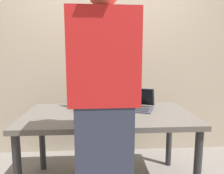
# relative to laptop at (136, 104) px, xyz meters

# --- Properties ---
(desk) EXTENTS (1.57, 0.84, 0.75)m
(desk) POSITION_rel_laptop_xyz_m (-0.29, -0.15, -0.13)
(desk) COLOR #56514C
(desk) RESTS_ON ground
(laptop) EXTENTS (0.44, 0.42, 0.21)m
(laptop) POSITION_rel_laptop_xyz_m (0.00, 0.00, 0.00)
(laptop) COLOR #383D4C
(laptop) RESTS_ON desk
(beer_bottle_brown) EXTENTS (0.07, 0.07, 0.31)m
(beer_bottle_brown) POSITION_rel_laptop_xyz_m (-0.57, 0.11, 0.07)
(beer_bottle_brown) COLOR brown
(beer_bottle_brown) RESTS_ON desk
(beer_bottle_amber) EXTENTS (0.08, 0.08, 0.32)m
(beer_bottle_amber) POSITION_rel_laptop_xyz_m (-0.65, 0.09, 0.07)
(beer_bottle_amber) COLOR #472B14
(beer_bottle_amber) RESTS_ON desk
(beer_bottle_green) EXTENTS (0.06, 0.06, 0.30)m
(beer_bottle_green) POSITION_rel_laptop_xyz_m (-0.54, 0.02, 0.07)
(beer_bottle_green) COLOR #1E5123
(beer_bottle_green) RESTS_ON desk
(person_figure) EXTENTS (0.46, 0.31, 1.83)m
(person_figure) POSITION_rel_laptop_xyz_m (-0.34, -0.73, 0.14)
(person_figure) COLOR #2D3347
(person_figure) RESTS_ON ground
(back_wall) EXTENTS (6.00, 0.10, 2.60)m
(back_wall) POSITION_rel_laptop_xyz_m (-0.29, 0.69, 0.51)
(back_wall) COLOR tan
(back_wall) RESTS_ON ground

